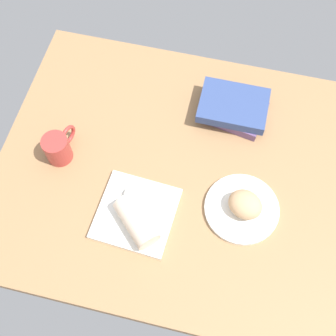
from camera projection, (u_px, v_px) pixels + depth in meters
dining_table at (177, 173)px, 136.94cm from camera, size 110.00×90.00×4.00cm
round_plate at (242, 209)px, 128.86cm from camera, size 21.78×21.78×1.40cm
scone_pastry at (245, 204)px, 125.30cm from camera, size 12.44×11.69×6.36cm
square_plate at (136, 213)px, 128.12cm from camera, size 23.13×23.13×1.60cm
sauce_cup at (134, 195)px, 128.36cm from camera, size 5.17×5.17×2.45cm
breakfast_wrap at (137, 221)px, 122.57cm from camera, size 15.25×15.19×6.94cm
book_stack at (234, 108)px, 140.95cm from camera, size 21.94×16.95×6.48cm
coffee_mug at (58, 147)px, 133.20cm from camera, size 7.88×12.62×9.30cm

